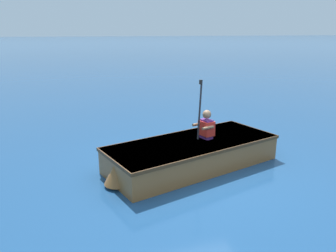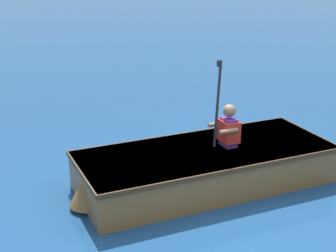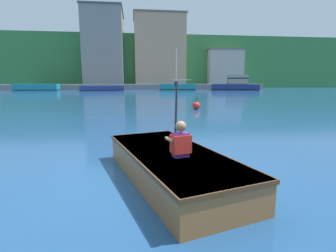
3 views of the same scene
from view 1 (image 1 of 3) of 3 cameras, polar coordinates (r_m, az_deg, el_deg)
ground_plane at (r=6.08m, az=5.76°, el=-8.73°), size 300.00×300.00×0.00m
rowboat_foreground at (r=6.39m, az=3.86°, el=-4.65°), size 2.25×3.64×0.51m
person_paddler at (r=6.46m, az=6.63°, el=0.05°), size 0.41×0.40×1.18m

